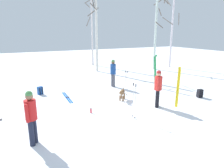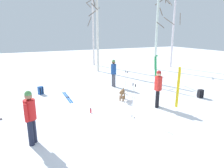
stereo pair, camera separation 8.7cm
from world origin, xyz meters
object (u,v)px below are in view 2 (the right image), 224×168
at_px(water_bottle_0, 91,111).
at_px(birch_tree_0, 97,27).
at_px(birch_tree_2, 157,30).
at_px(birch_tree_3, 173,28).
at_px(person_0, 30,114).
at_px(dog, 122,93).
at_px(ski_pair_lying_0, 67,97).
at_px(ski_pair_planted_1, 156,72).
at_px(ski_poles_1, 126,82).
at_px(person_1, 158,86).
at_px(ski_poles_0, 134,100).
at_px(backpack_2, 41,90).
at_px(ski_pair_planted_0, 178,88).
at_px(birch_tree_1, 93,30).
at_px(backpack_0, 200,94).
at_px(person_2, 114,71).

xyz_separation_m(water_bottle_0, birch_tree_0, (3.80, 8.52, 3.61)).
relative_size(birch_tree_2, birch_tree_3, 0.90).
xyz_separation_m(person_0, dog, (4.45, 2.37, -0.59)).
bearing_deg(ski_pair_lying_0, person_0, -117.01).
bearing_deg(water_bottle_0, ski_pair_planted_1, 22.29).
relative_size(dog, ski_poles_1, 0.53).
bearing_deg(water_bottle_0, birch_tree_3, 33.87).
height_order(person_0, birch_tree_0, birch_tree_0).
bearing_deg(person_1, person_0, -171.41).
bearing_deg(dog, ski_pair_planted_1, 21.58).
bearing_deg(ski_poles_1, birch_tree_2, 41.71).
bearing_deg(birch_tree_0, ski_poles_0, -104.12).
bearing_deg(backpack_2, ski_poles_1, -28.52).
height_order(ski_poles_1, birch_tree_2, birch_tree_2).
bearing_deg(birch_tree_2, ski_poles_0, -132.12).
xyz_separation_m(person_1, ski_pair_planted_1, (2.00, 2.72, 0.03)).
height_order(ski_poles_0, birch_tree_0, birch_tree_0).
height_order(ski_pair_planted_1, water_bottle_0, ski_pair_planted_1).
height_order(person_1, ski_pair_lying_0, person_1).
height_order(backpack_2, water_bottle_0, backpack_2).
distance_m(ski_pair_planted_1, ski_poles_1, 2.49).
relative_size(dog, ski_pair_lying_0, 0.37).
relative_size(ski_pair_planted_0, ski_poles_1, 1.39).
xyz_separation_m(backpack_2, birch_tree_0, (5.39, 4.79, 3.49)).
bearing_deg(person_1, birch_tree_1, 82.34).
distance_m(person_0, ski_pair_lying_0, 4.60).
distance_m(person_0, birch_tree_0, 12.12).
bearing_deg(ski_pair_lying_0, person_1, -43.19).
distance_m(backpack_0, birch_tree_0, 9.99).
relative_size(person_1, birch_tree_3, 0.23).
xyz_separation_m(person_0, water_bottle_0, (2.44, 1.50, -0.88)).
xyz_separation_m(person_0, person_2, (5.20, 4.86, 0.00)).
distance_m(backpack_2, birch_tree_0, 8.02).
bearing_deg(ski_pair_lying_0, birch_tree_1, 61.48).
bearing_deg(ski_pair_planted_0, person_1, 151.21).
bearing_deg(person_0, person_2, 43.05).
height_order(backpack_0, backpack_2, same).
distance_m(backpack_2, water_bottle_0, 4.05).
relative_size(person_2, backpack_2, 3.90).
distance_m(ski_pair_lying_0, water_bottle_0, 2.54).
distance_m(ski_pair_planted_0, ski_poles_1, 2.84).
bearing_deg(ski_pair_planted_0, ski_pair_lying_0, 139.11).
bearing_deg(ski_pair_planted_1, ski_poles_1, -166.28).
height_order(ski_pair_planted_0, backpack_0, ski_pair_planted_0).
height_order(backpack_0, water_bottle_0, backpack_0).
xyz_separation_m(person_0, birch_tree_1, (7.12, 13.36, 2.58)).
height_order(backpack_2, birch_tree_0, birch_tree_0).
relative_size(ski_poles_1, birch_tree_3, 0.18).
distance_m(birch_tree_0, birch_tree_1, 3.46).
bearing_deg(person_0, ski_pair_planted_0, 3.61).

